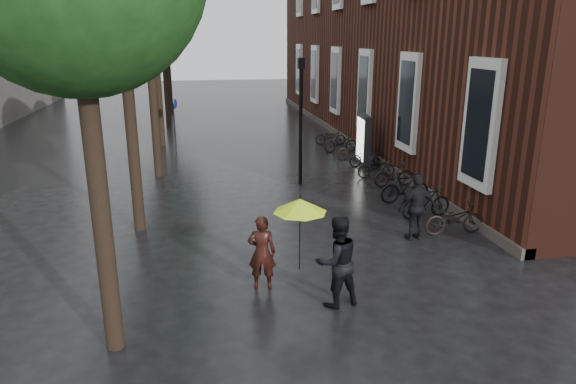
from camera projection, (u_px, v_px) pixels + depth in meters
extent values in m
plane|color=black|center=(346.00, 355.00, 8.98)|extent=(120.00, 120.00, 0.00)
cube|color=#38160F|center=(434.00, 23.00, 27.40)|extent=(10.00, 33.00, 12.00)
cube|color=silver|center=(482.00, 124.00, 14.22)|extent=(0.25, 1.60, 3.60)
cube|color=black|center=(478.00, 125.00, 14.21)|extent=(0.10, 1.20, 3.00)
cube|color=silver|center=(409.00, 103.00, 18.93)|extent=(0.25, 1.60, 3.60)
cube|color=black|center=(406.00, 103.00, 18.91)|extent=(0.10, 1.20, 3.00)
cube|color=silver|center=(365.00, 89.00, 23.63)|extent=(0.25, 1.60, 3.60)
cube|color=black|center=(363.00, 89.00, 23.62)|extent=(0.10, 1.20, 3.00)
cube|color=silver|center=(336.00, 81.00, 28.34)|extent=(0.25, 1.60, 3.60)
cube|color=black|center=(334.00, 81.00, 28.32)|extent=(0.10, 1.20, 3.00)
cube|color=silver|center=(315.00, 74.00, 33.04)|extent=(0.25, 1.60, 3.60)
cube|color=black|center=(314.00, 74.00, 33.02)|extent=(0.10, 1.20, 3.00)
cube|color=silver|center=(300.00, 70.00, 37.75)|extent=(0.25, 1.60, 3.60)
cube|color=black|center=(298.00, 70.00, 37.73)|extent=(0.10, 1.20, 3.00)
cube|color=#3F3833|center=(342.00, 135.00, 28.25)|extent=(0.40, 33.00, 0.30)
cylinder|color=black|center=(102.00, 225.00, 8.55)|extent=(0.32, 0.32, 4.68)
cylinder|color=black|center=(134.00, 153.00, 14.20)|extent=(0.32, 0.32, 4.51)
cylinder|color=black|center=(154.00, 114.00, 19.81)|extent=(0.32, 0.32, 4.95)
cylinder|color=black|center=(159.00, 102.00, 25.51)|extent=(0.32, 0.32, 4.40)
cylinder|color=black|center=(166.00, 87.00, 31.12)|extent=(0.32, 0.32, 4.79)
cylinder|color=black|center=(169.00, 81.00, 36.79)|extent=(0.32, 0.32, 4.57)
imported|color=black|center=(262.00, 252.00, 11.14)|extent=(0.69, 0.53, 1.69)
imported|color=black|center=(337.00, 261.00, 10.40)|extent=(1.08, 0.92, 1.94)
cylinder|color=black|center=(300.00, 238.00, 10.76)|extent=(0.02, 0.02, 1.44)
cone|color=#CAFF1A|center=(300.00, 205.00, 10.55)|extent=(1.13, 1.13, 0.29)
cylinder|color=black|center=(300.00, 197.00, 10.50)|extent=(0.02, 0.02, 0.08)
imported|color=black|center=(417.00, 207.00, 13.85)|extent=(1.11, 0.54, 1.83)
imported|color=black|center=(454.00, 218.00, 14.37)|extent=(1.73, 0.62, 0.91)
imported|color=black|center=(426.00, 202.00, 15.60)|extent=(1.74, 0.73, 1.02)
imported|color=black|center=(405.00, 187.00, 17.08)|extent=(1.77, 0.61, 1.05)
imported|color=black|center=(394.00, 174.00, 18.93)|extent=(1.60, 0.60, 0.94)
imported|color=black|center=(376.00, 167.00, 20.17)|extent=(1.57, 0.60, 0.81)
imported|color=black|center=(367.00, 157.00, 21.84)|extent=(1.63, 0.63, 0.85)
imported|color=black|center=(354.00, 150.00, 23.18)|extent=(1.75, 0.85, 0.88)
imported|color=black|center=(340.00, 143.00, 24.63)|extent=(1.75, 0.84, 0.88)
imported|color=black|center=(330.00, 137.00, 26.29)|extent=(1.62, 0.81, 0.81)
cube|color=black|center=(364.00, 140.00, 22.02)|extent=(0.29, 1.42, 2.14)
cube|color=white|center=(360.00, 139.00, 21.98)|extent=(0.04, 1.19, 1.76)
cylinder|color=black|center=(301.00, 127.00, 18.77)|extent=(0.13, 0.13, 4.33)
cube|color=black|center=(301.00, 63.00, 18.11)|extent=(0.24, 0.24, 0.38)
sphere|color=#FFE5B2|center=(301.00, 63.00, 18.11)|extent=(0.19, 0.19, 0.19)
cylinder|color=#262628|center=(175.00, 128.00, 24.38)|extent=(0.06, 0.06, 2.31)
cylinder|color=navy|center=(175.00, 104.00, 24.06)|extent=(0.03, 0.46, 0.46)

